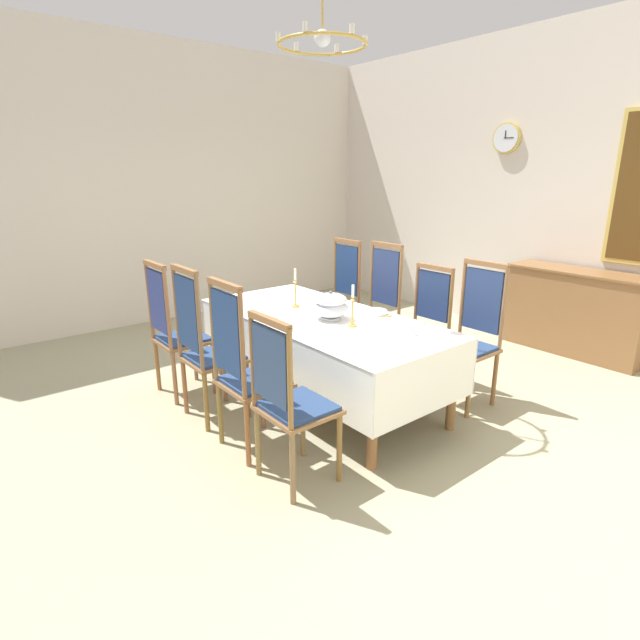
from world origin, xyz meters
TOP-DOWN VIEW (x-y plane):
  - ground at (0.00, 0.00)m, footprint 6.42×6.05m
  - back_wall at (0.00, 3.06)m, footprint 6.42×0.08m
  - left_wall at (-3.25, 0.00)m, footprint 0.08×6.05m
  - dining_table at (0.00, -0.11)m, footprint 2.28×1.04m
  - tablecloth at (0.00, -0.11)m, footprint 2.30×1.06m
  - chair_south_a at (-0.86, -1.04)m, footprint 0.44×0.42m
  - chair_north_a at (-0.86, 0.82)m, footprint 0.44×0.42m
  - chair_south_b at (-0.29, -1.04)m, footprint 0.44×0.42m
  - chair_north_b at (-0.29, 0.82)m, footprint 0.44×0.42m
  - chair_south_c at (0.31, -1.04)m, footprint 0.44×0.42m
  - chair_north_c at (0.31, 0.81)m, footprint 0.44×0.42m
  - chair_south_d at (0.82, -1.04)m, footprint 0.44×0.42m
  - chair_north_d at (0.82, 0.82)m, footprint 0.44×0.42m
  - soup_tureen at (0.11, -0.11)m, footprint 0.30×0.30m
  - candlestick_west at (-0.37, -0.11)m, footprint 0.07×0.07m
  - candlestick_east at (0.37, -0.11)m, footprint 0.07×0.07m
  - bowl_near_left at (0.24, 0.28)m, footprint 0.20×0.20m
  - bowl_near_right at (-0.22, -0.52)m, footprint 0.17×0.17m
  - spoon_primary at (0.36, 0.30)m, footprint 0.03×0.18m
  - spoon_secondary at (-0.35, -0.49)m, footprint 0.06×0.17m
  - sideboard at (0.81, 2.75)m, footprint 1.44×0.48m
  - mounted_clock at (-0.38, 2.99)m, footprint 0.35×0.06m
  - chandelier at (-0.00, -0.11)m, footprint 0.66×0.65m

SIDE VIEW (x-z plane):
  - ground at x=0.00m, z-range -0.04..0.00m
  - sideboard at x=0.81m, z-range 0.00..0.91m
  - chair_north_c at x=0.31m, z-range 0.02..1.12m
  - chair_south_d at x=0.82m, z-range 0.02..1.13m
  - chair_south_a at x=-0.86m, z-range 0.01..1.20m
  - chair_north_d at x=0.82m, z-range 0.01..1.20m
  - chair_north_a at x=-0.86m, z-range 0.00..1.21m
  - chair_north_b at x=-0.29m, z-range 0.00..1.23m
  - chair_south_c at x=0.31m, z-range 0.00..1.23m
  - chair_south_b at x=-0.29m, z-range 0.00..1.23m
  - tablecloth at x=0.00m, z-range 0.40..0.84m
  - dining_table at x=0.00m, z-range 0.30..1.04m
  - spoon_primary at x=0.36m, z-range 0.74..0.75m
  - spoon_secondary at x=-0.35m, z-range 0.74..0.75m
  - bowl_near_right at x=-0.22m, z-range 0.75..0.78m
  - bowl_near_left at x=0.24m, z-range 0.75..0.78m
  - soup_tureen at x=0.11m, z-range 0.74..0.97m
  - candlestick_east at x=0.37m, z-range 0.71..1.04m
  - candlestick_west at x=-0.37m, z-range 0.71..1.05m
  - back_wall at x=0.00m, z-range 0.00..3.45m
  - left_wall at x=-3.25m, z-range 0.00..3.45m
  - mounted_clock at x=-0.38m, z-range 2.10..2.45m
  - chandelier at x=0.00m, z-range 2.44..3.10m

